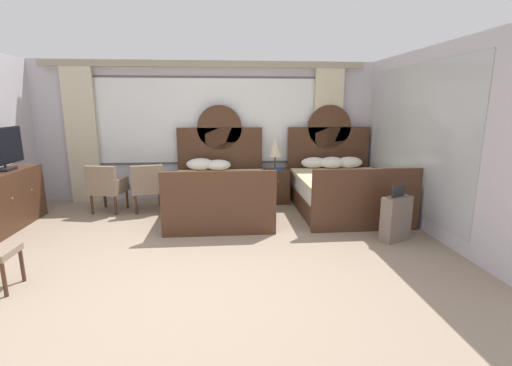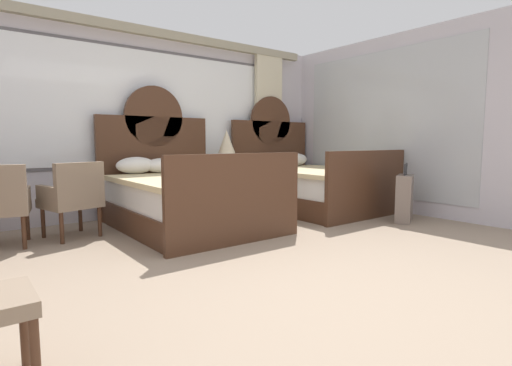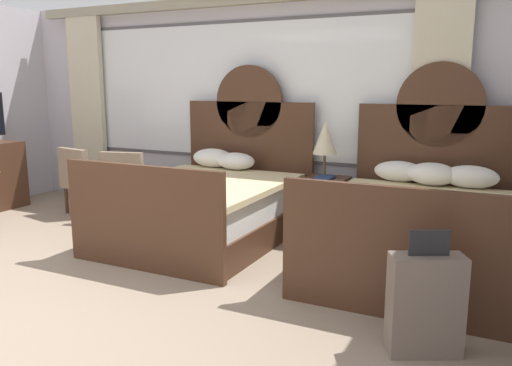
% 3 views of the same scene
% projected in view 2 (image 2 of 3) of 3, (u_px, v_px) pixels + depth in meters
% --- Properties ---
extents(ground_plane, '(24.00, 24.00, 0.00)m').
position_uv_depth(ground_plane, '(326.00, 290.00, 2.86)').
color(ground_plane, gray).
extents(wall_back_window, '(6.59, 0.22, 2.70)m').
position_uv_depth(wall_back_window, '(135.00, 117.00, 5.60)').
color(wall_back_window, silver).
rests_on(wall_back_window, ground_plane).
extents(wall_right_mirror, '(0.08, 4.26, 2.70)m').
position_uv_depth(wall_right_mirror, '(400.00, 124.00, 5.97)').
color(wall_right_mirror, silver).
rests_on(wall_right_mirror, ground_plane).
extents(bed_near_window, '(1.66, 2.14, 1.87)m').
position_uv_depth(bed_near_window, '(187.00, 197.00, 4.95)').
color(bed_near_window, '#472B1C').
rests_on(bed_near_window, ground_plane).
extents(bed_near_mirror, '(1.66, 2.14, 1.87)m').
position_uv_depth(bed_near_mirror, '(309.00, 185.00, 6.29)').
color(bed_near_mirror, '#472B1C').
rests_on(bed_near_mirror, ground_plane).
extents(nightstand_between_beds, '(0.45, 0.47, 0.64)m').
position_uv_depth(nightstand_between_beds, '(230.00, 190.00, 6.15)').
color(nightstand_between_beds, '#472B1C').
rests_on(nightstand_between_beds, ground_plane).
extents(table_lamp_on_nightstand, '(0.27, 0.27, 0.62)m').
position_uv_depth(table_lamp_on_nightstand, '(227.00, 142.00, 6.08)').
color(table_lamp_on_nightstand, brown).
rests_on(table_lamp_on_nightstand, nightstand_between_beds).
extents(book_on_nightstand, '(0.18, 0.26, 0.03)m').
position_uv_depth(book_on_nightstand, '(233.00, 169.00, 6.05)').
color(book_on_nightstand, navy).
rests_on(book_on_nightstand, nightstand_between_beds).
extents(armchair_by_window_left, '(0.65, 0.65, 0.86)m').
position_uv_depth(armchair_by_window_left, '(73.00, 196.00, 4.36)').
color(armchair_by_window_left, '#84705B').
rests_on(armchair_by_window_left, ground_plane).
extents(suitcase_on_floor, '(0.48, 0.37, 0.79)m').
position_uv_depth(suitcase_on_floor, '(404.00, 198.00, 5.27)').
color(suitcase_on_floor, '#75665B').
rests_on(suitcase_on_floor, ground_plane).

